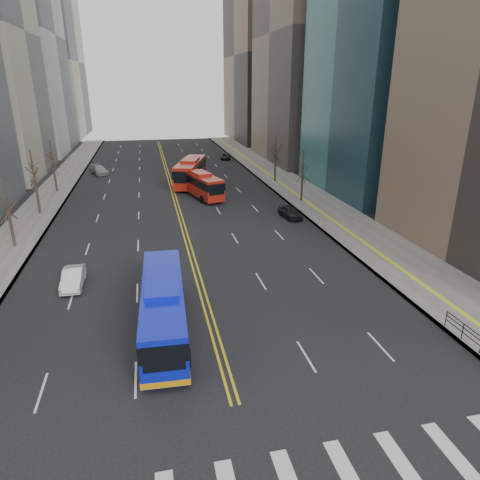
# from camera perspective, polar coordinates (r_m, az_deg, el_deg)

# --- Properties ---
(sidewalk_right) EXTENTS (7.00, 130.00, 0.15)m
(sidewalk_right) POSITION_cam_1_polar(r_m,az_deg,el_deg) (61.56, 7.88, 6.46)
(sidewalk_right) COLOR slate
(sidewalk_right) RESTS_ON ground
(sidewalk_left) EXTENTS (5.00, 130.00, 0.15)m
(sidewalk_left) POSITION_cam_1_polar(r_m,az_deg,el_deg) (59.43, -24.78, 4.27)
(sidewalk_left) COLOR slate
(sidewalk_left) RESTS_ON ground
(centerline) EXTENTS (0.55, 100.00, 0.01)m
(centerline) POSITION_cam_1_polar(r_m,az_deg,el_deg) (67.77, -9.29, 7.59)
(centerline) COLOR gold
(centerline) RESTS_ON ground
(office_towers) EXTENTS (83.00, 134.00, 58.00)m
(office_towers) POSITION_cam_1_polar(r_m,az_deg,el_deg) (80.25, -10.92, 26.62)
(office_towers) COLOR #99999B
(office_towers) RESTS_ON ground
(street_trees) EXTENTS (35.20, 47.20, 7.60)m
(street_trees) POSITION_cam_1_polar(r_m,az_deg,el_deg) (46.83, -16.91, 7.47)
(street_trees) COLOR #32261F
(street_trees) RESTS_ON ground
(blue_bus) EXTENTS (3.06, 11.75, 3.40)m
(blue_bus) POSITION_cam_1_polar(r_m,az_deg,el_deg) (26.70, -10.20, -8.59)
(blue_bus) COLOR #0C18BB
(blue_bus) RESTS_ON ground
(red_bus_near) EXTENTS (5.14, 10.79, 3.35)m
(red_bus_near) POSITION_cam_1_polar(r_m,az_deg,el_deg) (58.37, -5.31, 7.62)
(red_bus_near) COLOR #AB1C12
(red_bus_near) RESTS_ON ground
(red_bus_far) EXTENTS (6.28, 12.56, 3.86)m
(red_bus_far) POSITION_cam_1_polar(r_m,az_deg,el_deg) (65.70, -6.62, 9.23)
(red_bus_far) COLOR #AB1C12
(red_bus_far) RESTS_ON ground
(car_white) EXTENTS (1.42, 4.08, 1.34)m
(car_white) POSITION_cam_1_polar(r_m,az_deg,el_deg) (34.74, -21.37, -4.75)
(car_white) COLOR white
(car_white) RESTS_ON ground
(car_dark_mid) EXTENTS (2.11, 4.15, 1.35)m
(car_dark_mid) POSITION_cam_1_polar(r_m,az_deg,el_deg) (49.12, 6.70, 3.71)
(car_dark_mid) COLOR black
(car_dark_mid) RESTS_ON ground
(car_silver) EXTENTS (3.73, 5.37, 1.44)m
(car_silver) POSITION_cam_1_polar(r_m,az_deg,el_deg) (76.79, -18.27, 8.86)
(car_silver) COLOR gray
(car_silver) RESTS_ON ground
(car_dark_far) EXTENTS (2.52, 4.41, 1.16)m
(car_dark_far) POSITION_cam_1_polar(r_m,az_deg,el_deg) (87.99, -1.98, 11.09)
(car_dark_far) COLOR black
(car_dark_far) RESTS_ON ground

